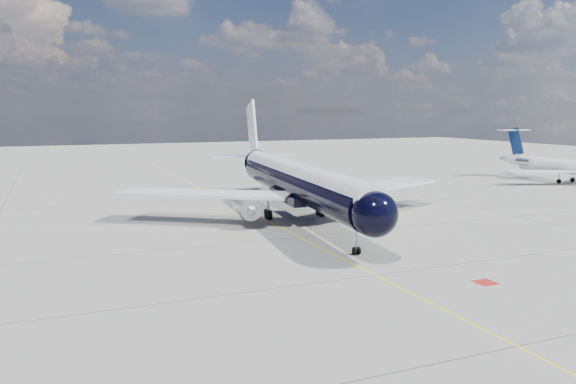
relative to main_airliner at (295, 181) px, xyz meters
name	(u,v)px	position (x,y,z in m)	size (l,w,h in m)	color
ground	(240,207)	(-3.96, 9.89, -4.65)	(320.00, 320.00, 0.00)	gray
taxiway_centerline	(252,213)	(-3.96, 4.89, -4.64)	(0.16, 160.00, 0.01)	yellow
red_marking	(485,282)	(2.84, -30.11, -4.64)	(1.60, 1.60, 0.01)	maroon
main_airliner	(295,181)	(0.00, 0.00, 0.00)	(42.36, 51.84, 14.98)	black
regional_jet	(562,165)	(59.74, 12.74, -1.50)	(25.55, 29.46, 9.97)	white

